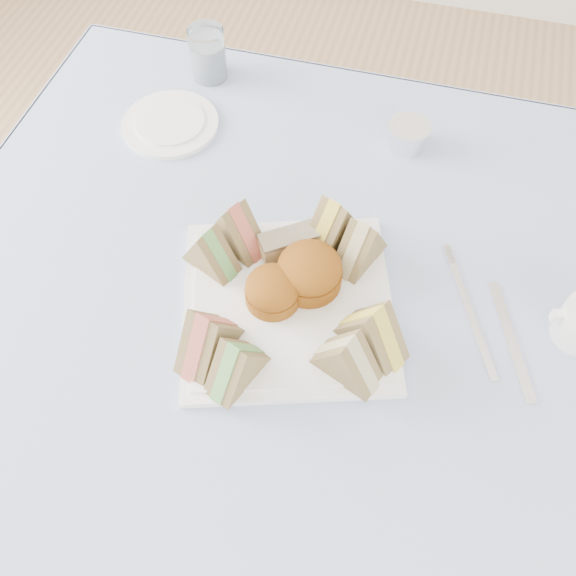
# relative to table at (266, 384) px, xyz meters

# --- Properties ---
(floor) EXTENTS (4.00, 4.00, 0.00)m
(floor) POSITION_rel_table_xyz_m (0.00, 0.00, -0.37)
(floor) COLOR #9E7751
(floor) RESTS_ON ground
(table) EXTENTS (0.90, 0.90, 0.74)m
(table) POSITION_rel_table_xyz_m (0.00, 0.00, 0.00)
(table) COLOR brown
(table) RESTS_ON floor
(tablecloth) EXTENTS (1.02, 1.02, 0.01)m
(tablecloth) POSITION_rel_table_xyz_m (0.00, 0.00, 0.37)
(tablecloth) COLOR #B7CCF5
(tablecloth) RESTS_ON table
(serving_plate) EXTENTS (0.37, 0.37, 0.01)m
(serving_plate) POSITION_rel_table_xyz_m (0.06, -0.03, 0.38)
(serving_plate) COLOR white
(serving_plate) RESTS_ON tablecloth
(sandwich_fl_a) EXTENTS (0.08, 0.11, 0.09)m
(sandwich_fl_a) POSITION_rel_table_xyz_m (-0.03, -0.14, 0.43)
(sandwich_fl_a) COLOR #958152
(sandwich_fl_a) RESTS_ON serving_plate
(sandwich_fl_b) EXTENTS (0.07, 0.10, 0.08)m
(sandwich_fl_b) POSITION_rel_table_xyz_m (0.02, -0.16, 0.43)
(sandwich_fl_b) COLOR #958152
(sandwich_fl_b) RESTS_ON serving_plate
(sandwich_fr_a) EXTENTS (0.11, 0.09, 0.09)m
(sandwich_fr_a) POSITION_rel_table_xyz_m (0.18, -0.07, 0.43)
(sandwich_fr_a) COLOR #958152
(sandwich_fr_a) RESTS_ON serving_plate
(sandwich_fr_b) EXTENTS (0.10, 0.08, 0.08)m
(sandwich_fr_b) POSITION_rel_table_xyz_m (0.16, -0.12, 0.43)
(sandwich_fr_b) COLOR #958152
(sandwich_fr_b) RESTS_ON serving_plate
(sandwich_bl_a) EXTENTS (0.10, 0.07, 0.08)m
(sandwich_bl_a) POSITION_rel_table_xyz_m (-0.07, -0.00, 0.43)
(sandwich_bl_a) COLOR #958152
(sandwich_bl_a) RESTS_ON serving_plate
(sandwich_bl_b) EXTENTS (0.11, 0.09, 0.09)m
(sandwich_bl_b) POSITION_rel_table_xyz_m (-0.05, 0.05, 0.43)
(sandwich_bl_b) COLOR #958152
(sandwich_bl_b) RESTS_ON serving_plate
(sandwich_br_a) EXTENTS (0.08, 0.10, 0.08)m
(sandwich_br_a) POSITION_rel_table_xyz_m (0.14, 0.07, 0.43)
(sandwich_br_a) COLOR #958152
(sandwich_br_a) RESTS_ON serving_plate
(sandwich_br_b) EXTENTS (0.09, 0.11, 0.09)m
(sandwich_br_b) POSITION_rel_table_xyz_m (0.09, 0.09, 0.43)
(sandwich_br_b) COLOR #958152
(sandwich_br_b) RESTS_ON serving_plate
(scone_left) EXTENTS (0.10, 0.10, 0.05)m
(scone_left) POSITION_rel_table_xyz_m (0.03, -0.04, 0.41)
(scone_left) COLOR brown
(scone_left) RESTS_ON serving_plate
(scone_right) EXTENTS (0.13, 0.13, 0.06)m
(scone_right) POSITION_rel_table_xyz_m (0.08, 0.01, 0.42)
(scone_right) COLOR brown
(scone_right) RESTS_ON serving_plate
(pastry_slice) EXTENTS (0.09, 0.08, 0.04)m
(pastry_slice) POSITION_rel_table_xyz_m (0.03, 0.05, 0.41)
(pastry_slice) COLOR tan
(pastry_slice) RESTS_ON serving_plate
(side_plate) EXTENTS (0.22, 0.22, 0.01)m
(side_plate) POSITION_rel_table_xyz_m (-0.24, 0.27, 0.38)
(side_plate) COLOR white
(side_plate) RESTS_ON tablecloth
(water_glass) EXTENTS (0.09, 0.09, 0.10)m
(water_glass) POSITION_rel_table_xyz_m (-0.22, 0.42, 0.42)
(water_glass) COLOR white
(water_glass) RESTS_ON tablecloth
(tea_strainer) EXTENTS (0.09, 0.09, 0.04)m
(tea_strainer) POSITION_rel_table_xyz_m (0.17, 0.33, 0.40)
(tea_strainer) COLOR white
(tea_strainer) RESTS_ON tablecloth
(knife) EXTENTS (0.08, 0.18, 0.00)m
(knife) POSITION_rel_table_xyz_m (0.37, -0.01, 0.38)
(knife) COLOR white
(knife) RESTS_ON tablecloth
(fork) EXTENTS (0.09, 0.18, 0.00)m
(fork) POSITION_rel_table_xyz_m (0.31, 0.01, 0.38)
(fork) COLOR white
(fork) RESTS_ON tablecloth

